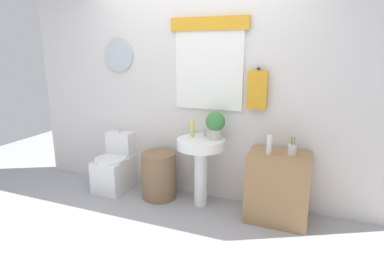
# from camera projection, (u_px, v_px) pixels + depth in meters

# --- Properties ---
(ground_plane) EXTENTS (8.00, 8.00, 0.00)m
(ground_plane) POSITION_uv_depth(u_px,v_px,m) (152.00, 243.00, 2.86)
(ground_plane) COLOR #A3A3A8
(back_wall) EXTENTS (4.40, 0.18, 2.60)m
(back_wall) POSITION_uv_depth(u_px,v_px,m) (197.00, 86.00, 3.58)
(back_wall) COLOR silver
(back_wall) RESTS_ON ground_plane
(toilet) EXTENTS (0.38, 0.51, 0.72)m
(toilet) POSITION_uv_depth(u_px,v_px,m) (116.00, 167.00, 3.94)
(toilet) COLOR white
(toilet) RESTS_ON ground_plane
(laundry_hamper) EXTENTS (0.40, 0.40, 0.55)m
(laundry_hamper) POSITION_uv_depth(u_px,v_px,m) (159.00, 175.00, 3.69)
(laundry_hamper) COLOR #846647
(laundry_hamper) RESTS_ON ground_plane
(pedestal_sink) EXTENTS (0.53, 0.53, 0.77)m
(pedestal_sink) POSITION_uv_depth(u_px,v_px,m) (201.00, 155.00, 3.43)
(pedestal_sink) COLOR white
(pedestal_sink) RESTS_ON ground_plane
(faucet) EXTENTS (0.03, 0.03, 0.10)m
(faucet) POSITION_uv_depth(u_px,v_px,m) (205.00, 132.00, 3.48)
(faucet) COLOR silver
(faucet) RESTS_ON pedestal_sink
(wooden_cabinet) EXTENTS (0.61, 0.44, 0.71)m
(wooden_cabinet) POSITION_uv_depth(u_px,v_px,m) (278.00, 187.00, 3.19)
(wooden_cabinet) COLOR #9E754C
(wooden_cabinet) RESTS_ON ground_plane
(soap_bottle) EXTENTS (0.05, 0.05, 0.19)m
(soap_bottle) POSITION_uv_depth(u_px,v_px,m) (192.00, 128.00, 3.45)
(soap_bottle) COLOR #DBD166
(soap_bottle) RESTS_ON pedestal_sink
(potted_plant) EXTENTS (0.21, 0.21, 0.30)m
(potted_plant) POSITION_uv_depth(u_px,v_px,m) (215.00, 124.00, 3.35)
(potted_plant) COLOR beige
(potted_plant) RESTS_ON pedestal_sink
(lotion_bottle) EXTENTS (0.05, 0.05, 0.19)m
(lotion_bottle) POSITION_uv_depth(u_px,v_px,m) (269.00, 145.00, 3.08)
(lotion_bottle) COLOR white
(lotion_bottle) RESTS_ON wooden_cabinet
(toothbrush_cup) EXTENTS (0.08, 0.08, 0.19)m
(toothbrush_cup) POSITION_uv_depth(u_px,v_px,m) (292.00, 150.00, 3.07)
(toothbrush_cup) COLOR silver
(toothbrush_cup) RESTS_ON wooden_cabinet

